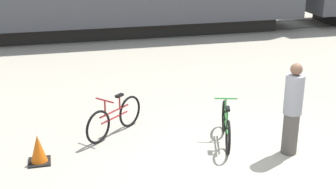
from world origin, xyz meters
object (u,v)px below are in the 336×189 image
(bicycle_maroon, at_px, (115,118))
(person_in_grey, at_px, (293,109))
(traffic_cone, at_px, (38,150))
(bicycle_green, at_px, (226,125))

(bicycle_maroon, relative_size, person_in_grey, 0.73)
(traffic_cone, bearing_deg, person_in_grey, -9.16)
(bicycle_green, bearing_deg, bicycle_maroon, 156.84)
(bicycle_green, relative_size, bicycle_maroon, 1.29)
(person_in_grey, xyz_separation_m, traffic_cone, (-4.62, 0.74, -0.64))
(bicycle_green, xyz_separation_m, bicycle_maroon, (-2.10, 0.90, 0.01))
(bicycle_maroon, bearing_deg, bicycle_green, -23.16)
(bicycle_green, height_order, person_in_grey, person_in_grey)
(person_in_grey, bearing_deg, bicycle_maroon, -149.94)
(traffic_cone, bearing_deg, bicycle_green, -0.05)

